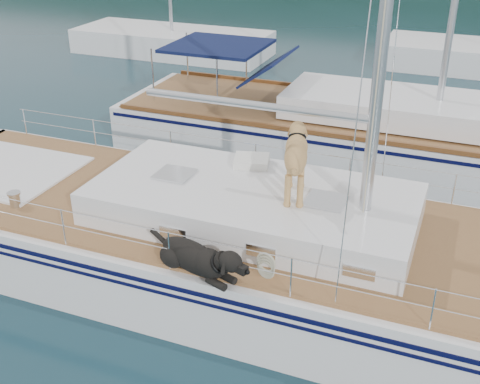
% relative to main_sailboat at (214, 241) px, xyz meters
% --- Properties ---
extents(ground, '(120.00, 120.00, 0.00)m').
position_rel_main_sailboat_xyz_m(ground, '(-0.11, 0.01, -0.68)').
color(ground, black).
rests_on(ground, ground).
extents(main_sailboat, '(12.00, 4.06, 14.01)m').
position_rel_main_sailboat_xyz_m(main_sailboat, '(0.00, 0.00, 0.00)').
color(main_sailboat, white).
rests_on(main_sailboat, ground).
extents(neighbor_sailboat, '(11.00, 3.50, 13.30)m').
position_rel_main_sailboat_xyz_m(neighbor_sailboat, '(0.75, 6.11, -0.06)').
color(neighbor_sailboat, white).
rests_on(neighbor_sailboat, ground).
extents(bg_boat_west, '(8.00, 3.00, 11.65)m').
position_rel_main_sailboat_xyz_m(bg_boat_west, '(-8.11, 14.01, -0.24)').
color(bg_boat_west, white).
rests_on(bg_boat_west, ground).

